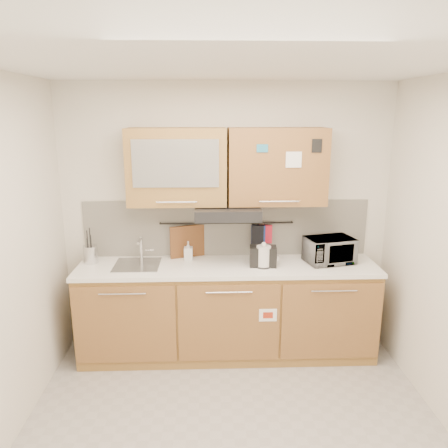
{
  "coord_description": "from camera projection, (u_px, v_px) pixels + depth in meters",
  "views": [
    {
      "loc": [
        -0.17,
        -2.69,
        2.32
      ],
      "look_at": [
        -0.04,
        1.05,
        1.35
      ],
      "focal_mm": 35.0,
      "sensor_mm": 36.0,
      "label": 1
    }
  ],
  "objects": [
    {
      "name": "range_hood",
      "position": [
        227.0,
        212.0,
        4.05
      ],
      "size": [
        0.6,
        0.46,
        0.1
      ],
      "primitive_type": "cube",
      "color": "black",
      "rests_on": "upper_cabinets"
    },
    {
      "name": "dark_pouch",
      "position": [
        258.0,
        235.0,
        4.31
      ],
      "size": [
        0.13,
        0.08,
        0.2
      ],
      "primitive_type": "cube",
      "rotation": [
        0.0,
        0.0,
        -0.35
      ],
      "color": "black",
      "rests_on": "utensil_rail"
    },
    {
      "name": "backsplash",
      "position": [
        226.0,
        228.0,
        4.33
      ],
      "size": [
        2.8,
        0.02,
        0.56
      ],
      "primitive_type": "cube",
      "color": "silver",
      "rests_on": "countertop"
    },
    {
      "name": "microwave",
      "position": [
        329.0,
        250.0,
        4.15
      ],
      "size": [
        0.5,
        0.4,
        0.24
      ],
      "primitive_type": "imported",
      "rotation": [
        0.0,
        0.0,
        0.25
      ],
      "color": "#999999",
      "rests_on": "countertop"
    },
    {
      "name": "pot_holder",
      "position": [
        265.0,
        234.0,
        4.31
      ],
      "size": [
        0.15,
        0.04,
        0.18
      ],
      "primitive_type": "cube",
      "rotation": [
        0.0,
        0.0,
        -0.14
      ],
      "color": "red",
      "rests_on": "utensil_rail"
    },
    {
      "name": "ceiling",
      "position": [
        237.0,
        62.0,
        2.54
      ],
      "size": [
        3.2,
        3.2,
        0.0
      ],
      "primitive_type": "plane",
      "rotation": [
        3.14,
        0.0,
        0.0
      ],
      "color": "white",
      "rests_on": "wall_back"
    },
    {
      "name": "floor",
      "position": [
        234.0,
        439.0,
        3.19
      ],
      "size": [
        3.2,
        3.2,
        0.0
      ],
      "primitive_type": "plane",
      "color": "#9E9993",
      "rests_on": "ground"
    },
    {
      "name": "wall_back",
      "position": [
        226.0,
        218.0,
        4.32
      ],
      "size": [
        3.2,
        0.0,
        3.2
      ],
      "primitive_type": "plane",
      "rotation": [
        1.57,
        0.0,
        0.0
      ],
      "color": "silver",
      "rests_on": "ground"
    },
    {
      "name": "toaster",
      "position": [
        263.0,
        256.0,
        4.07
      ],
      "size": [
        0.26,
        0.17,
        0.19
      ],
      "rotation": [
        0.0,
        0.0,
        -0.07
      ],
      "color": "black",
      "rests_on": "countertop"
    },
    {
      "name": "cutting_board",
      "position": [
        187.0,
        247.0,
        4.31
      ],
      "size": [
        0.33,
        0.13,
        0.43
      ],
      "primitive_type": "cube",
      "rotation": [
        0.0,
        0.0,
        0.32
      ],
      "color": "brown",
      "rests_on": "utensil_rail"
    },
    {
      "name": "base_cabinet",
      "position": [
        227.0,
        315.0,
        4.24
      ],
      "size": [
        2.8,
        0.64,
        0.88
      ],
      "color": "#AF823E",
      "rests_on": "floor"
    },
    {
      "name": "sink",
      "position": [
        137.0,
        265.0,
        4.1
      ],
      "size": [
        0.42,
        0.4,
        0.26
      ],
      "color": "silver",
      "rests_on": "countertop"
    },
    {
      "name": "soap_bottle",
      "position": [
        188.0,
        250.0,
        4.24
      ],
      "size": [
        0.08,
        0.09,
        0.18
      ],
      "primitive_type": "imported",
      "rotation": [
        0.0,
        0.0,
        0.01
      ],
      "color": "#999999",
      "rests_on": "countertop"
    },
    {
      "name": "utensil_crock",
      "position": [
        91.0,
        254.0,
        4.15
      ],
      "size": [
        0.16,
        0.16,
        0.34
      ],
      "rotation": [
        0.0,
        0.0,
        0.19
      ],
      "color": "silver",
      "rests_on": "countertop"
    },
    {
      "name": "kettle",
      "position": [
        264.0,
        257.0,
        4.04
      ],
      "size": [
        0.18,
        0.18,
        0.24
      ],
      "rotation": [
        0.0,
        0.0,
        0.38
      ],
      "color": "silver",
      "rests_on": "countertop"
    },
    {
      "name": "upper_cabinets",
      "position": [
        227.0,
        167.0,
        4.01
      ],
      "size": [
        1.82,
        0.37,
        0.7
      ],
      "color": "#AF823E",
      "rests_on": "wall_back"
    },
    {
      "name": "countertop",
      "position": [
        228.0,
        267.0,
        4.12
      ],
      "size": [
        2.82,
        0.62,
        0.04
      ],
      "primitive_type": "cube",
      "color": "white",
      "rests_on": "base_cabinet"
    },
    {
      "name": "oven_mitt",
      "position": [
        258.0,
        236.0,
        4.31
      ],
      "size": [
        0.14,
        0.07,
        0.23
      ],
      "primitive_type": "cube",
      "rotation": [
        0.0,
        0.0,
        -0.3
      ],
      "color": "navy",
      "rests_on": "utensil_rail"
    },
    {
      "name": "utensil_rail",
      "position": [
        226.0,
        223.0,
        4.28
      ],
      "size": [
        1.3,
        0.02,
        0.02
      ],
      "primitive_type": "cylinder",
      "rotation": [
        0.0,
        1.57,
        0.0
      ],
      "color": "black",
      "rests_on": "backsplash"
    }
  ]
}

